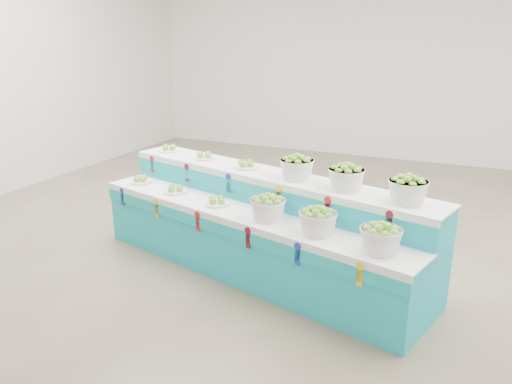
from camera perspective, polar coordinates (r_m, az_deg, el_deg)
ground at (r=5.94m, az=5.07°, el=-6.55°), size 10.00×10.00×0.00m
back_wall at (r=10.29m, az=15.02°, el=14.71°), size 10.00×0.00×10.00m
display_stand at (r=5.27m, az=0.00°, el=-3.73°), size 3.95×1.95×1.02m
plate_lower_left at (r=6.13m, az=-13.09°, el=1.47°), size 0.32×0.32×0.10m
plate_lower_mid at (r=5.67m, az=-9.23°, el=0.38°), size 0.32×0.32×0.10m
plate_lower_right at (r=5.22m, az=-4.49°, el=-0.96°), size 0.32×0.32×0.10m
basket_lower_left at (r=4.78m, az=1.35°, el=-1.76°), size 0.42×0.42×0.25m
basket_lower_mid at (r=4.47m, az=7.09°, el=-3.28°), size 0.42×0.42×0.25m
basket_lower_right at (r=4.21m, az=14.08°, el=-5.09°), size 0.42×0.42×0.25m
plate_upper_left at (r=6.35m, az=-9.91°, el=5.01°), size 0.32×0.32×0.10m
plate_upper_mid at (r=5.90m, az=-5.94°, el=4.23°), size 0.32×0.32×0.10m
plate_upper_right at (r=5.47m, az=-1.13°, el=3.24°), size 0.32×0.32×0.10m
basket_upper_left at (r=5.05m, az=4.69°, el=2.84°), size 0.42×0.42×0.25m
basket_upper_mid at (r=4.77m, az=10.29°, el=1.70°), size 0.42×0.42×0.25m
basket_upper_right at (r=4.52m, az=16.98°, el=0.30°), size 0.42×0.42×0.25m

